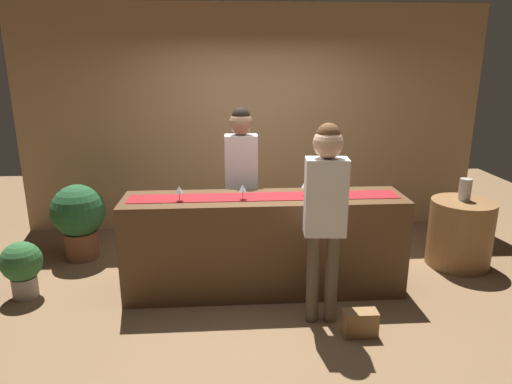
% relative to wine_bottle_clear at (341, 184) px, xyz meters
% --- Properties ---
extents(ground_plane, '(10.00, 10.00, 0.00)m').
position_rel_wine_bottle_clear_xyz_m(ground_plane, '(-0.73, -0.01, -1.08)').
color(ground_plane, brown).
extents(back_wall, '(6.00, 0.12, 2.90)m').
position_rel_wine_bottle_clear_xyz_m(back_wall, '(-0.73, 1.89, 0.37)').
color(back_wall, tan).
rests_on(back_wall, ground).
extents(bar_counter, '(2.68, 0.60, 0.96)m').
position_rel_wine_bottle_clear_xyz_m(bar_counter, '(-0.73, -0.01, -0.60)').
color(bar_counter, '#543821').
rests_on(bar_counter, ground).
extents(counter_runner_cloth, '(2.54, 0.28, 0.01)m').
position_rel_wine_bottle_clear_xyz_m(counter_runner_cloth, '(-0.73, -0.01, -0.11)').
color(counter_runner_cloth, maroon).
rests_on(counter_runner_cloth, bar_counter).
extents(wine_bottle_clear, '(0.07, 0.07, 0.30)m').
position_rel_wine_bottle_clear_xyz_m(wine_bottle_clear, '(0.00, 0.00, 0.00)').
color(wine_bottle_clear, '#B2C6C1').
rests_on(wine_bottle_clear, bar_counter).
extents(wine_bottle_amber, '(0.07, 0.07, 0.30)m').
position_rel_wine_bottle_clear_xyz_m(wine_bottle_amber, '(-0.18, 0.01, 0.00)').
color(wine_bottle_amber, brown).
rests_on(wine_bottle_amber, bar_counter).
extents(wine_glass_near_customer, '(0.07, 0.07, 0.14)m').
position_rel_wine_bottle_clear_xyz_m(wine_glass_near_customer, '(-0.35, 0.01, -0.01)').
color(wine_glass_near_customer, silver).
rests_on(wine_glass_near_customer, bar_counter).
extents(wine_glass_mid_counter, '(0.07, 0.07, 0.14)m').
position_rel_wine_bottle_clear_xyz_m(wine_glass_mid_counter, '(-0.94, -0.08, -0.01)').
color(wine_glass_mid_counter, silver).
rests_on(wine_glass_mid_counter, bar_counter).
extents(wine_glass_far_end, '(0.07, 0.07, 0.14)m').
position_rel_wine_bottle_clear_xyz_m(wine_glass_far_end, '(-1.52, -0.09, -0.01)').
color(wine_glass_far_end, silver).
rests_on(wine_glass_far_end, bar_counter).
extents(bartender, '(0.34, 0.24, 1.75)m').
position_rel_wine_bottle_clear_xyz_m(bartender, '(-0.93, 0.57, 0.01)').
color(bartender, '#26262B').
rests_on(bartender, ground).
extents(customer_sipping, '(0.36, 0.24, 1.74)m').
position_rel_wine_bottle_clear_xyz_m(customer_sipping, '(-0.29, -0.61, 0.00)').
color(customer_sipping, brown).
rests_on(customer_sipping, ground).
extents(round_side_table, '(0.68, 0.68, 0.74)m').
position_rel_wine_bottle_clear_xyz_m(round_side_table, '(1.48, 0.43, -0.71)').
color(round_side_table, olive).
rests_on(round_side_table, ground).
extents(vase_on_side_table, '(0.13, 0.13, 0.24)m').
position_rel_wine_bottle_clear_xyz_m(vase_on_side_table, '(1.49, 0.47, -0.22)').
color(vase_on_side_table, '#B7B2A8').
rests_on(vase_on_side_table, round_side_table).
extents(potted_plant_tall, '(0.60, 0.60, 0.87)m').
position_rel_wine_bottle_clear_xyz_m(potted_plant_tall, '(-2.76, 0.90, -0.57)').
color(potted_plant_tall, brown).
rests_on(potted_plant_tall, ground).
extents(potted_plant_small, '(0.38, 0.38, 0.56)m').
position_rel_wine_bottle_clear_xyz_m(potted_plant_small, '(-3.05, 0.01, -0.75)').
color(potted_plant_small, '#9E9389').
rests_on(potted_plant_small, ground).
extents(handbag, '(0.28, 0.14, 0.22)m').
position_rel_wine_bottle_clear_xyz_m(handbag, '(-0.01, -0.86, -0.97)').
color(handbag, olive).
rests_on(handbag, ground).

